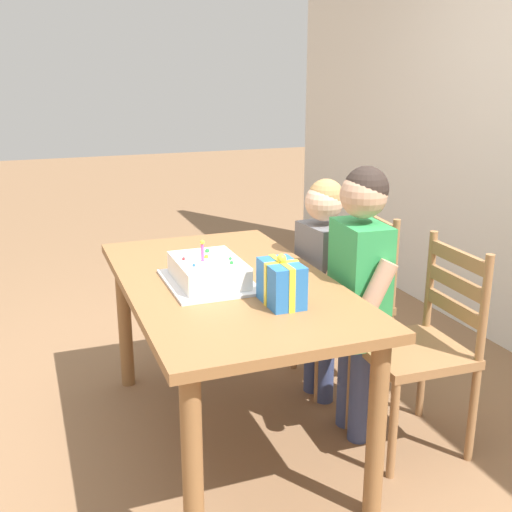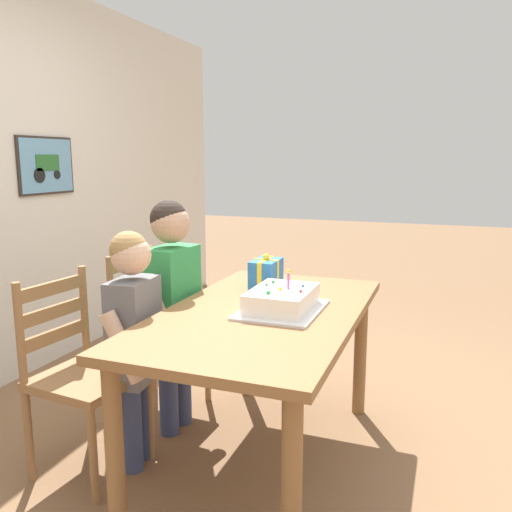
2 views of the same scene
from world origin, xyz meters
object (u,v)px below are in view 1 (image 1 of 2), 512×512
Objects in this scene: dining_table at (227,302)px; gift_box_red_large at (281,283)px; birthday_cake at (208,272)px; chair_right at (422,346)px; chair_left at (349,297)px; child_older at (359,278)px; child_younger at (322,269)px.

dining_table is 0.40m from gift_box_red_large.
birthday_cake reaches higher than chair_right.
chair_left is at bearing 112.47° from dining_table.
chair_right is at bearing 67.16° from dining_table.
gift_box_red_large is 0.76m from chair_right.
child_older is (0.47, -0.22, 0.28)m from chair_left.
chair_right is (0.64, 0.00, 0.00)m from chair_left.
dining_table is 0.86m from chair_right.
birthday_cake is 0.36× the size of child_older.
chair_left is 1.00× the size of chair_right.
birthday_cake is at bearing -68.64° from chair_left.
birthday_cake is at bearing -70.72° from child_younger.
child_older is at bearing 74.62° from dining_table.
chair_right is at bearing 91.27° from gift_box_red_large.
chair_right is (0.32, 0.77, -0.19)m from dining_table.
child_younger is at bearing 109.28° from birthday_cake.
gift_box_red_large reaches higher than birthday_cake.
gift_box_red_large is 0.72m from child_younger.
birthday_cake is 0.97m from chair_right.
birthday_cake is 0.48× the size of chair_right.
child_older is at bearing 77.99° from birthday_cake.
dining_table is 1.64× the size of chair_left.
gift_box_red_large is 0.22× the size of chair_right.
child_older reaches higher than birthday_cake.
birthday_cake is (0.02, -0.09, 0.15)m from dining_table.
child_younger is at bearing -63.02° from chair_left.
gift_box_red_large is 0.17× the size of child_older.
child_younger is at bearing -157.33° from chair_right.
chair_right is 0.61m from child_younger.
child_younger is (-0.36, 0.00, -0.07)m from child_older.
child_older is 0.36m from child_younger.
dining_table is 1.64× the size of chair_right.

